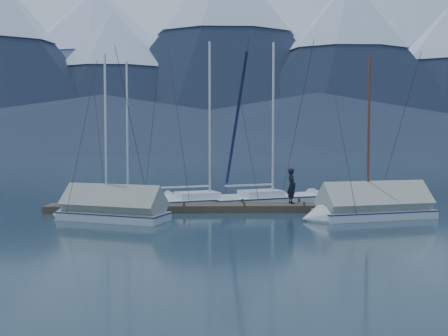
% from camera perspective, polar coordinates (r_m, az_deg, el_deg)
% --- Properties ---
extents(ground, '(1000.00, 1000.00, 0.00)m').
position_cam_1_polar(ground, '(22.41, 0.14, -5.90)').
color(ground, '#15242F').
rests_on(ground, ground).
extents(mountain_range, '(877.00, 584.00, 150.50)m').
position_cam_1_polar(mountain_range, '(396.47, -0.88, 11.01)').
color(mountain_range, '#475675').
rests_on(mountain_range, ground).
extents(dock, '(18.00, 1.50, 0.54)m').
position_cam_1_polar(dock, '(24.38, 0.00, -4.91)').
color(dock, '#382D23').
rests_on(dock, ground).
extents(mooring_posts, '(15.12, 1.52, 0.35)m').
position_cam_1_polar(mooring_posts, '(24.33, -1.18, -4.36)').
color(mooring_posts, '#382D23').
rests_on(mooring_posts, ground).
extents(sailboat_open_left, '(6.83, 4.44, 8.80)m').
position_cam_1_polar(sailboat_open_left, '(27.41, -10.51, -3.99)').
color(sailboat_open_left, silver).
rests_on(sailboat_open_left, ground).
extents(sailboat_open_mid, '(7.72, 4.68, 9.88)m').
position_cam_1_polar(sailboat_open_mid, '(26.45, -0.65, -4.15)').
color(sailboat_open_mid, silver).
rests_on(sailboat_open_mid, ground).
extents(sailboat_open_right, '(7.84, 4.72, 10.03)m').
position_cam_1_polar(sailboat_open_right, '(27.48, 6.86, -3.90)').
color(sailboat_open_right, silver).
rests_on(sailboat_open_right, ground).
extents(sailboat_covered_near, '(6.63, 3.32, 8.26)m').
position_cam_1_polar(sailboat_covered_near, '(22.84, 16.59, -4.81)').
color(sailboat_covered_near, silver).
rests_on(sailboat_covered_near, ground).
extents(sailboat_covered_far, '(6.07, 3.70, 8.18)m').
position_cam_1_polar(sailboat_covered_far, '(22.19, -14.17, -5.04)').
color(sailboat_covered_far, silver).
rests_on(sailboat_covered_far, ground).
extents(person, '(0.57, 0.75, 1.83)m').
position_cam_1_polar(person, '(24.80, 8.13, -2.14)').
color(person, black).
rests_on(person, dock).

